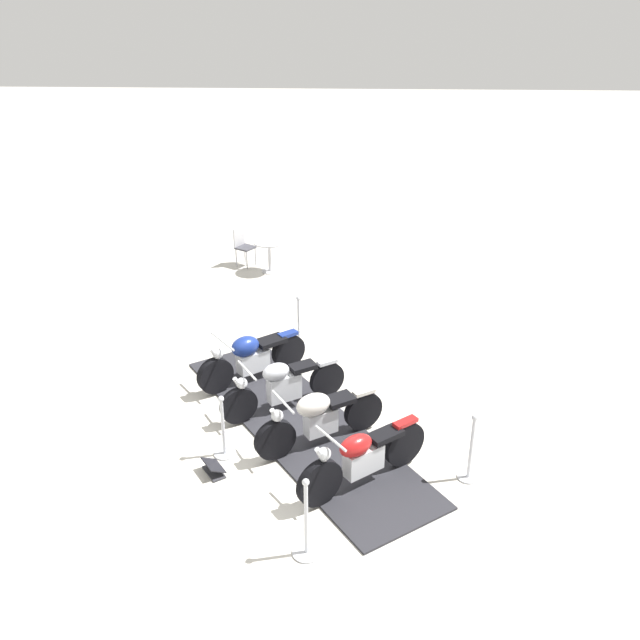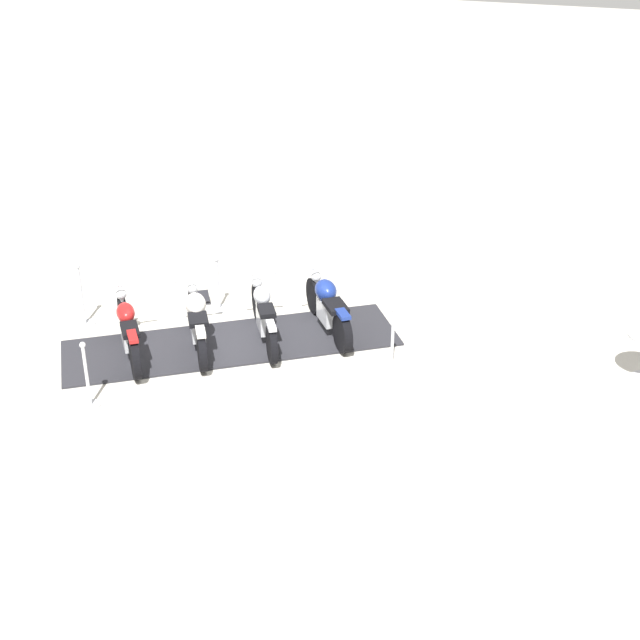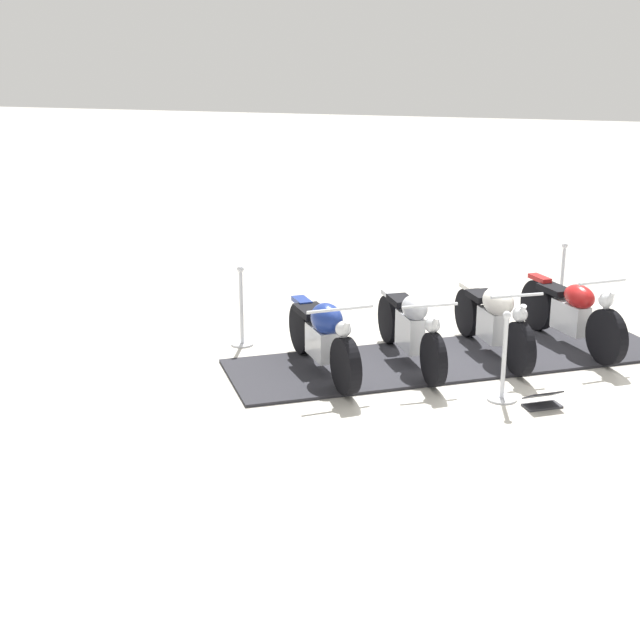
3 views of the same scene
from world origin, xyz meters
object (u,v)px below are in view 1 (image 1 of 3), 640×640
stanchion_right_rear (306,532)px  motorcycle_navy (251,357)px  cafe_chair_near_table (243,244)px  stanchion_left_rear (470,457)px  motorcycle_chrome (282,385)px  stanchion_right_mid (224,436)px  stanchion_left_front (299,329)px  motorcycle_cream (318,417)px  motorcycle_maroon (362,457)px  info_placard (214,469)px  cafe_table (269,249)px

stanchion_right_rear → motorcycle_navy: bearing=-163.1°
cafe_chair_near_table → stanchion_left_rear: bearing=-30.4°
motorcycle_chrome → stanchion_right_mid: (1.20, -0.75, -0.17)m
motorcycle_chrome → stanchion_left_front: stanchion_left_front is taller
stanchion_left_front → stanchion_right_rear: bearing=5.2°
motorcycle_navy → stanchion_right_mid: 2.12m
stanchion_left_front → stanchion_left_rear: size_ratio=0.99×
motorcycle_cream → stanchion_left_front: size_ratio=1.78×
motorcycle_maroon → stanchion_left_rear: 1.54m
stanchion_right_rear → stanchion_right_mid: 2.35m
stanchion_left_rear → stanchion_right_rear: stanchion_right_rear is taller
motorcycle_chrome → motorcycle_cream: motorcycle_cream is taller
motorcycle_maroon → stanchion_right_mid: bearing=-54.7°
motorcycle_navy → stanchion_left_front: 1.54m
motorcycle_maroon → stanchion_left_rear: stanchion_left_rear is taller
stanchion_left_front → info_placard: (3.91, -0.93, -0.31)m
stanchion_left_rear → cafe_table: bearing=-154.2°
motorcycle_chrome → motorcycle_maroon: bearing=93.0°
stanchion_left_rear → info_placard: stanchion_left_rear is taller
stanchion_right_rear → cafe_table: bearing=-170.8°
stanchion_right_rear → info_placard: stanchion_right_rear is taller
motorcycle_maroon → stanchion_left_rear: (-0.23, 1.52, -0.12)m
cafe_table → cafe_chair_near_table: (-0.42, -0.71, -0.03)m
motorcycle_chrome → motorcycle_cream: 1.11m
stanchion_left_front → stanchion_right_mid: 3.57m
stanchion_right_mid → cafe_chair_near_table: bearing=-173.7°
stanchion_left_front → cafe_table: size_ratio=1.38×
motorcycle_navy → stanchion_left_rear: (2.49, 3.42, -0.12)m
motorcycle_chrome → stanchion_right_rear: size_ratio=1.69×
motorcycle_navy → stanchion_left_front: stanchion_left_front is taller
motorcycle_chrome → info_placard: (1.65, -0.83, -0.42)m
motorcycle_maroon → stanchion_right_mid: size_ratio=1.75×
motorcycle_chrome → motorcycle_maroon: size_ratio=1.09×
motorcycle_maroon → motorcycle_chrome: bearing=-92.8°
motorcycle_chrome → stanchion_left_rear: bearing=118.2°
motorcycle_navy → cafe_chair_near_table: bearing=-118.4°
motorcycle_cream → cafe_table: motorcycle_cream is taller
motorcycle_chrome → cafe_table: 6.13m
stanchion_left_front → stanchion_left_rear: (3.84, 2.69, -0.00)m
motorcycle_chrome → info_placard: size_ratio=4.34×
motorcycle_navy → info_placard: bearing=47.1°
motorcycle_chrome → cafe_table: bearing=-113.8°
info_placard → cafe_table: bearing=-34.5°
motorcycle_maroon → motorcycle_cream: bearing=-92.5°
info_placard → cafe_chair_near_table: size_ratio=0.47×
stanchion_left_front → motorcycle_chrome: bearing=-2.6°
motorcycle_maroon → cafe_table: size_ratio=2.32×
stanchion_right_rear → stanchion_right_mid: stanchion_right_rear is taller
motorcycle_chrome → stanchion_left_rear: 3.21m
motorcycle_chrome → stanchion_right_rear: 3.18m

